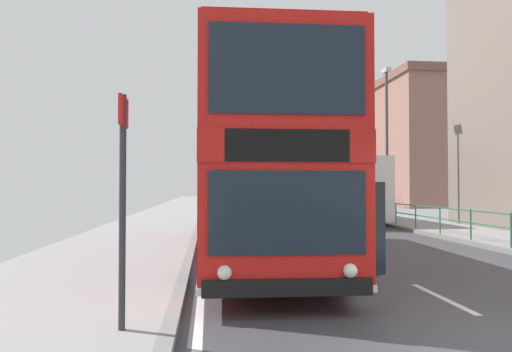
{
  "coord_description": "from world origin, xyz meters",
  "views": [
    {
      "loc": [
        -3.82,
        -4.37,
        1.84
      ],
      "look_at": [
        -2.67,
        6.47,
        2.09
      ],
      "focal_mm": 31.15,
      "sensor_mm": 36.0,
      "label": 1
    }
  ],
  "objects_px": {
    "bus_stop_sign_near": "(123,185)",
    "background_building_01": "(432,142)",
    "double_decker_bus_main": "(257,169)",
    "bare_tree_far_00": "(343,163)",
    "background_bus_far_lane": "(334,189)",
    "bare_tree_far_01": "(328,167)",
    "street_lamp_far_side": "(387,132)"
  },
  "relations": [
    {
      "from": "bus_stop_sign_near",
      "to": "background_building_01",
      "type": "relative_size",
      "value": 0.23
    },
    {
      "from": "double_decker_bus_main",
      "to": "bare_tree_far_00",
      "type": "xyz_separation_m",
      "value": [
        7.91,
        18.26,
        1.15
      ]
    },
    {
      "from": "background_bus_far_lane",
      "to": "bare_tree_far_00",
      "type": "distance_m",
      "value": 7.42
    },
    {
      "from": "double_decker_bus_main",
      "to": "background_bus_far_lane",
      "type": "relative_size",
      "value": 1.11
    },
    {
      "from": "bare_tree_far_00",
      "to": "background_building_01",
      "type": "height_order",
      "value": "background_building_01"
    },
    {
      "from": "double_decker_bus_main",
      "to": "background_building_01",
      "type": "bearing_deg",
      "value": 55.33
    },
    {
      "from": "background_bus_far_lane",
      "to": "bare_tree_far_01",
      "type": "xyz_separation_m",
      "value": [
        3.72,
        14.86,
        1.82
      ]
    },
    {
      "from": "background_bus_far_lane",
      "to": "bus_stop_sign_near",
      "type": "relative_size",
      "value": 3.49
    },
    {
      "from": "background_bus_far_lane",
      "to": "bare_tree_far_00",
      "type": "xyz_separation_m",
      "value": [
        2.58,
        6.74,
        1.73
      ]
    },
    {
      "from": "street_lamp_far_side",
      "to": "background_building_01",
      "type": "distance_m",
      "value": 21.4
    },
    {
      "from": "street_lamp_far_side",
      "to": "background_building_01",
      "type": "bearing_deg",
      "value": 56.39
    },
    {
      "from": "bus_stop_sign_near",
      "to": "double_decker_bus_main",
      "type": "bearing_deg",
      "value": 69.05
    },
    {
      "from": "bare_tree_far_00",
      "to": "bare_tree_far_01",
      "type": "height_order",
      "value": "bare_tree_far_01"
    },
    {
      "from": "double_decker_bus_main",
      "to": "bare_tree_far_01",
      "type": "relative_size",
      "value": 1.59
    },
    {
      "from": "double_decker_bus_main",
      "to": "background_bus_far_lane",
      "type": "distance_m",
      "value": 12.71
    },
    {
      "from": "bus_stop_sign_near",
      "to": "bare_tree_far_00",
      "type": "height_order",
      "value": "bare_tree_far_00"
    },
    {
      "from": "bus_stop_sign_near",
      "to": "bare_tree_far_00",
      "type": "bearing_deg",
      "value": 67.18
    },
    {
      "from": "double_decker_bus_main",
      "to": "bus_stop_sign_near",
      "type": "bearing_deg",
      "value": -110.95
    },
    {
      "from": "bus_stop_sign_near",
      "to": "street_lamp_far_side",
      "type": "xyz_separation_m",
      "value": [
        10.19,
        16.66,
        2.81
      ]
    },
    {
      "from": "street_lamp_far_side",
      "to": "bare_tree_far_01",
      "type": "distance_m",
      "value": 15.7
    },
    {
      "from": "background_building_01",
      "to": "double_decker_bus_main",
      "type": "bearing_deg",
      "value": -124.67
    },
    {
      "from": "bare_tree_far_00",
      "to": "bare_tree_far_01",
      "type": "xyz_separation_m",
      "value": [
        1.14,
        8.12,
        0.1
      ]
    },
    {
      "from": "street_lamp_far_side",
      "to": "bare_tree_far_00",
      "type": "relative_size",
      "value": 1.18
    },
    {
      "from": "background_bus_far_lane",
      "to": "street_lamp_far_side",
      "type": "bearing_deg",
      "value": -16.17
    },
    {
      "from": "double_decker_bus_main",
      "to": "background_bus_far_lane",
      "type": "xyz_separation_m",
      "value": [
        5.33,
        11.52,
        -0.58
      ]
    },
    {
      "from": "bare_tree_far_00",
      "to": "bus_stop_sign_near",
      "type": "bearing_deg",
      "value": -112.82
    },
    {
      "from": "street_lamp_far_side",
      "to": "bare_tree_far_00",
      "type": "xyz_separation_m",
      "value": [
        -0.02,
        7.49,
        -1.22
      ]
    },
    {
      "from": "background_building_01",
      "to": "bus_stop_sign_near",
      "type": "bearing_deg",
      "value": -122.58
    },
    {
      "from": "bare_tree_far_01",
      "to": "background_building_01",
      "type": "height_order",
      "value": "background_building_01"
    },
    {
      "from": "background_bus_far_lane",
      "to": "street_lamp_far_side",
      "type": "relative_size",
      "value": 1.25
    },
    {
      "from": "bus_stop_sign_near",
      "to": "bare_tree_far_00",
      "type": "distance_m",
      "value": 26.25
    },
    {
      "from": "bare_tree_far_01",
      "to": "bare_tree_far_00",
      "type": "bearing_deg",
      "value": -97.98
    }
  ]
}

